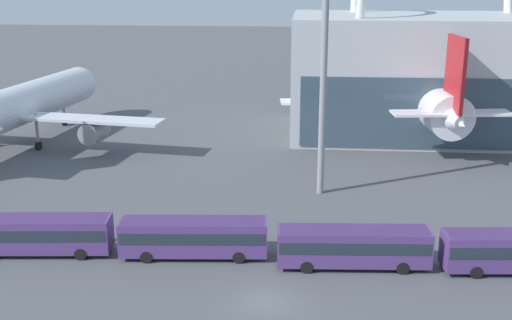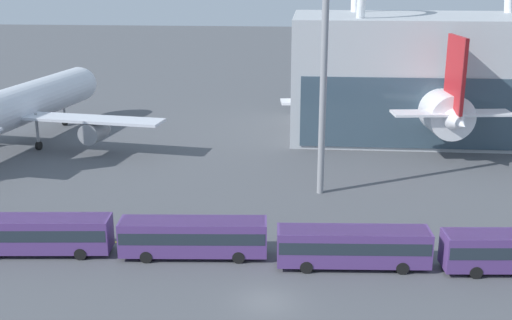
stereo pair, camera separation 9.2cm
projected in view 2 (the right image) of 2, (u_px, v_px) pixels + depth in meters
The scene contains 8 objects.
ground_plane at pixel (266, 302), 45.43m from camera, with size 440.00×440.00×0.00m, color #515459.
airliner_at_gate_near at pixel (16, 107), 83.27m from camera, with size 40.79×38.93×15.19m.
airliner_at_gate_far at pixel (416, 93), 91.18m from camera, with size 38.63×41.78×15.19m.
shuttle_bus_1 at pixel (38, 233), 52.53m from camera, with size 12.10×3.62×3.18m.
shuttle_bus_2 at pixel (193, 235), 51.98m from camera, with size 12.08×3.47×3.18m.
shuttle_bus_3 at pixel (353, 245), 50.19m from camera, with size 12.06×3.32×3.18m.
floodlight_mast at pixel (325, 21), 62.30m from camera, with size 2.23×2.23×30.95m.
lane_stripe_0 at pixel (135, 246), 54.42m from camera, with size 9.53×0.25×0.01m, color yellow.
Camera 2 is at (2.71, -40.51, 22.73)m, focal length 45.00 mm.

